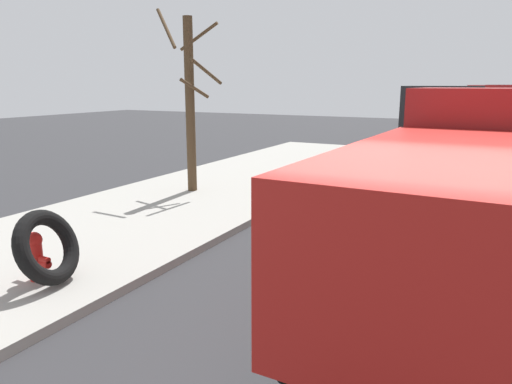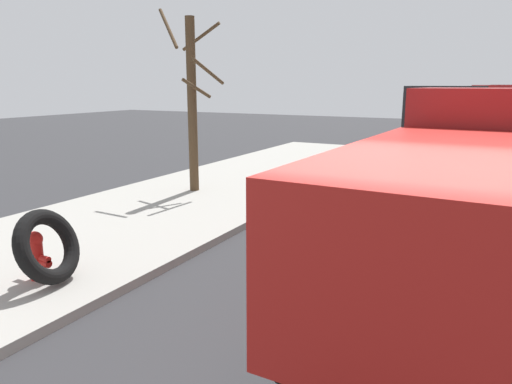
{
  "view_description": "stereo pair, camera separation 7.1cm",
  "coord_description": "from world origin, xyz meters",
  "px_view_note": "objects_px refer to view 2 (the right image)",
  "views": [
    {
      "loc": [
        -4.59,
        -0.78,
        3.07
      ],
      "look_at": [
        2.02,
        2.66,
        1.38
      ],
      "focal_mm": 33.56,
      "sensor_mm": 36.0,
      "label": 1
    },
    {
      "loc": [
        -4.56,
        -0.85,
        3.07
      ],
      "look_at": [
        2.02,
        2.66,
        1.38
      ],
      "focal_mm": 33.56,
      "sensor_mm": 36.0,
      "label": 2
    }
  ],
  "objects_px": {
    "loose_tire": "(48,246)",
    "dump_truck_blue": "(506,105)",
    "dump_truck_green": "(448,123)",
    "bare_tree": "(192,100)",
    "dump_truck_gray": "(493,112)",
    "fire_hydrant": "(36,254)",
    "dump_truck_red": "(475,199)"
  },
  "relations": [
    {
      "from": "loose_tire",
      "to": "dump_truck_blue",
      "type": "height_order",
      "value": "dump_truck_blue"
    },
    {
      "from": "fire_hydrant",
      "to": "dump_truck_blue",
      "type": "height_order",
      "value": "dump_truck_blue"
    },
    {
      "from": "dump_truck_gray",
      "to": "fire_hydrant",
      "type": "bearing_deg",
      "value": 167.71
    },
    {
      "from": "dump_truck_gray",
      "to": "loose_tire",
      "type": "bearing_deg",
      "value": 168.39
    },
    {
      "from": "fire_hydrant",
      "to": "dump_truck_green",
      "type": "distance_m",
      "value": 15.79
    },
    {
      "from": "dump_truck_gray",
      "to": "dump_truck_blue",
      "type": "bearing_deg",
      "value": -2.1
    },
    {
      "from": "dump_truck_gray",
      "to": "dump_truck_blue",
      "type": "distance_m",
      "value": 10.86
    },
    {
      "from": "dump_truck_green",
      "to": "dump_truck_gray",
      "type": "relative_size",
      "value": 1.02
    },
    {
      "from": "fire_hydrant",
      "to": "bare_tree",
      "type": "relative_size",
      "value": 0.16
    },
    {
      "from": "loose_tire",
      "to": "dump_truck_blue",
      "type": "xyz_separation_m",
      "value": [
        34.73,
        -5.3,
        0.88
      ]
    },
    {
      "from": "dump_truck_gray",
      "to": "dump_truck_green",
      "type": "bearing_deg",
      "value": 172.05
    },
    {
      "from": "bare_tree",
      "to": "dump_truck_blue",
      "type": "bearing_deg",
      "value": -14.09
    },
    {
      "from": "dump_truck_green",
      "to": "dump_truck_blue",
      "type": "height_order",
      "value": "same"
    },
    {
      "from": "dump_truck_green",
      "to": "dump_truck_gray",
      "type": "bearing_deg",
      "value": -7.95
    },
    {
      "from": "dump_truck_red",
      "to": "dump_truck_gray",
      "type": "relative_size",
      "value": 1.01
    },
    {
      "from": "dump_truck_red",
      "to": "dump_truck_green",
      "type": "bearing_deg",
      "value": 7.99
    },
    {
      "from": "dump_truck_green",
      "to": "dump_truck_gray",
      "type": "distance_m",
      "value": 8.72
    },
    {
      "from": "dump_truck_red",
      "to": "bare_tree",
      "type": "height_order",
      "value": "bare_tree"
    },
    {
      "from": "dump_truck_green",
      "to": "dump_truck_gray",
      "type": "height_order",
      "value": "same"
    },
    {
      "from": "loose_tire",
      "to": "fire_hydrant",
      "type": "bearing_deg",
      "value": 87.13
    },
    {
      "from": "fire_hydrant",
      "to": "dump_truck_red",
      "type": "height_order",
      "value": "dump_truck_red"
    },
    {
      "from": "fire_hydrant",
      "to": "dump_truck_gray",
      "type": "relative_size",
      "value": 0.11
    },
    {
      "from": "dump_truck_gray",
      "to": "bare_tree",
      "type": "distance_m",
      "value": 18.85
    },
    {
      "from": "fire_hydrant",
      "to": "loose_tire",
      "type": "xyz_separation_m",
      "value": [
        -0.01,
        -0.29,
        0.17
      ]
    },
    {
      "from": "fire_hydrant",
      "to": "dump_truck_green",
      "type": "relative_size",
      "value": 0.11
    },
    {
      "from": "dump_truck_green",
      "to": "dump_truck_gray",
      "type": "xyz_separation_m",
      "value": [
        8.63,
        -1.21,
        0.0
      ]
    },
    {
      "from": "dump_truck_green",
      "to": "fire_hydrant",
      "type": "bearing_deg",
      "value": 165.31
    },
    {
      "from": "fire_hydrant",
      "to": "bare_tree",
      "type": "bearing_deg",
      "value": 13.71
    },
    {
      "from": "dump_truck_green",
      "to": "bare_tree",
      "type": "xyz_separation_m",
      "value": [
        -8.94,
        5.53,
        1.03
      ]
    },
    {
      "from": "fire_hydrant",
      "to": "dump_truck_green",
      "type": "xyz_separation_m",
      "value": [
        15.24,
        -3.99,
        1.06
      ]
    },
    {
      "from": "loose_tire",
      "to": "bare_tree",
      "type": "height_order",
      "value": "bare_tree"
    },
    {
      "from": "loose_tire",
      "to": "bare_tree",
      "type": "bearing_deg",
      "value": 16.18
    }
  ]
}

